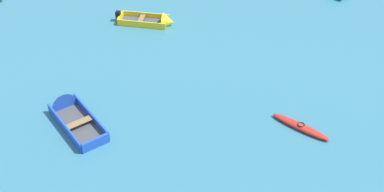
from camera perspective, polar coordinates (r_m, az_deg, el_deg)
rowboat_blue_midfield_right at (r=24.42m, az=-13.83°, el=-1.66°), size 3.54×3.95×1.28m
rowboat_yellow_cluster_inner at (r=30.90m, az=-4.09°, el=8.46°), size 3.67×1.56×1.08m
kayak_red_back_row_left at (r=23.53m, az=12.22°, el=-3.41°), size 2.65×2.08×0.28m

